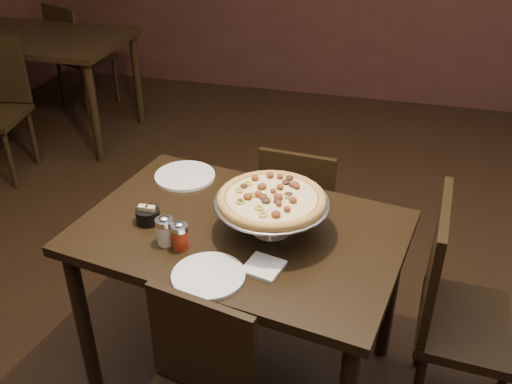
# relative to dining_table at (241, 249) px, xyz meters

# --- Properties ---
(room) EXTENTS (6.04, 7.04, 2.84)m
(room) POSITION_rel_dining_table_xyz_m (0.07, 0.01, 0.73)
(room) COLOR black
(room) RESTS_ON ground
(dining_table) EXTENTS (1.37, 1.02, 0.78)m
(dining_table) POSITION_rel_dining_table_xyz_m (0.00, 0.00, 0.00)
(dining_table) COLOR black
(dining_table) RESTS_ON ground
(background_table) EXTENTS (1.31, 0.87, 0.82)m
(background_table) POSITION_rel_dining_table_xyz_m (-2.19, 2.06, 0.03)
(background_table) COLOR black
(background_table) RESTS_ON ground
(pizza_stand) EXTENTS (0.44, 0.44, 0.18)m
(pizza_stand) POSITION_rel_dining_table_xyz_m (0.12, 0.01, 0.25)
(pizza_stand) COLOR silver
(pizza_stand) RESTS_ON dining_table
(parmesan_shaker) EXTENTS (0.07, 0.07, 0.12)m
(parmesan_shaker) POSITION_rel_dining_table_xyz_m (-0.24, -0.16, 0.16)
(parmesan_shaker) COLOR beige
(parmesan_shaker) RESTS_ON dining_table
(pepper_flake_shaker) EXTENTS (0.06, 0.06, 0.11)m
(pepper_flake_shaker) POSITION_rel_dining_table_xyz_m (-0.18, -0.18, 0.16)
(pepper_flake_shaker) COLOR maroon
(pepper_flake_shaker) RESTS_ON dining_table
(packet_caddy) EXTENTS (0.10, 0.10, 0.07)m
(packet_caddy) POSITION_rel_dining_table_xyz_m (-0.37, -0.05, 0.13)
(packet_caddy) COLOR black
(packet_caddy) RESTS_ON dining_table
(napkin_stack) EXTENTS (0.15, 0.15, 0.01)m
(napkin_stack) POSITION_rel_dining_table_xyz_m (0.15, -0.22, 0.11)
(napkin_stack) COLOR white
(napkin_stack) RESTS_ON dining_table
(plate_left) EXTENTS (0.27, 0.27, 0.01)m
(plate_left) POSITION_rel_dining_table_xyz_m (-0.36, 0.33, 0.11)
(plate_left) COLOR white
(plate_left) RESTS_ON dining_table
(plate_near) EXTENTS (0.26, 0.26, 0.01)m
(plate_near) POSITION_rel_dining_table_xyz_m (-0.03, -0.31, 0.11)
(plate_near) COLOR white
(plate_near) RESTS_ON dining_table
(serving_spatula) EXTENTS (0.15, 0.15, 0.02)m
(serving_spatula) POSITION_rel_dining_table_xyz_m (0.17, -0.10, 0.25)
(serving_spatula) COLOR silver
(serving_spatula) RESTS_ON pizza_stand
(chair_far) EXTENTS (0.41, 0.41, 0.82)m
(chair_far) POSITION_rel_dining_table_xyz_m (0.11, 0.72, -0.23)
(chair_far) COLOR black
(chair_far) RESTS_ON ground
(chair_side) EXTENTS (0.49, 0.49, 0.98)m
(chair_side) POSITION_rel_dining_table_xyz_m (0.87, 0.03, -0.14)
(chair_side) COLOR black
(chair_side) RESTS_ON ground
(bg_chair_far) EXTENTS (0.57, 0.57, 0.92)m
(bg_chair_far) POSITION_rel_dining_table_xyz_m (-2.28, 2.65, -0.17)
(bg_chair_far) COLOR black
(bg_chair_far) RESTS_ON ground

